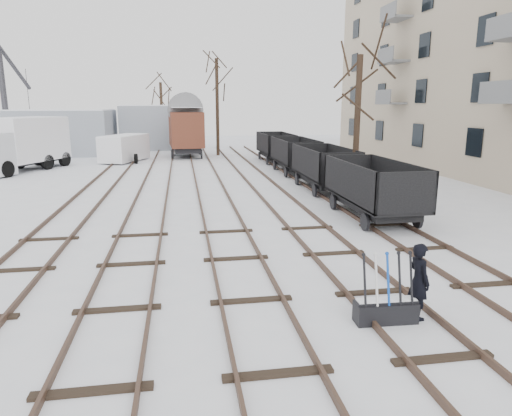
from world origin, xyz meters
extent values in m
plane|color=white|center=(0.00, 0.00, 0.00)|extent=(120.00, 120.00, 0.00)
cube|color=black|center=(-6.72, 14.00, 0.07)|extent=(0.07, 52.00, 0.15)
cube|color=black|center=(-5.28, 14.00, 0.07)|extent=(0.07, 52.00, 0.15)
cube|color=black|center=(-6.00, 2.00, 0.03)|extent=(1.90, 0.20, 0.08)
cube|color=black|center=(-3.72, 14.00, 0.07)|extent=(0.07, 52.00, 0.15)
cube|color=black|center=(-2.28, 14.00, 0.07)|extent=(0.07, 52.00, 0.15)
cube|color=black|center=(-3.00, 2.00, 0.03)|extent=(1.90, 0.20, 0.08)
cube|color=black|center=(-0.72, 14.00, 0.07)|extent=(0.07, 52.00, 0.15)
cube|color=black|center=(0.72, 14.00, 0.07)|extent=(0.07, 52.00, 0.15)
cube|color=black|center=(0.00, 2.00, 0.03)|extent=(1.90, 0.20, 0.08)
cube|color=black|center=(2.28, 14.00, 0.07)|extent=(0.07, 52.00, 0.15)
cube|color=black|center=(3.72, 14.00, 0.07)|extent=(0.07, 52.00, 0.15)
cube|color=black|center=(3.00, 2.00, 0.03)|extent=(1.90, 0.20, 0.08)
cube|color=black|center=(5.28, 14.00, 0.07)|extent=(0.07, 52.00, 0.15)
cube|color=black|center=(6.72, 14.00, 0.07)|extent=(0.07, 52.00, 0.15)
cube|color=black|center=(6.00, 2.00, 0.03)|extent=(1.90, 0.20, 0.08)
cube|color=#929AA5|center=(-13.00, 36.00, 2.00)|extent=(10.00, 8.00, 4.00)
cube|color=white|center=(-13.00, 36.00, 4.05)|extent=(9.80, 7.84, 0.10)
cube|color=#929AA5|center=(-4.00, 40.00, 2.20)|extent=(7.00, 6.00, 4.40)
cube|color=white|center=(-4.00, 40.00, 4.45)|extent=(6.86, 5.88, 0.10)
cube|color=black|center=(2.62, -1.46, 0.22)|extent=(1.31, 0.46, 0.44)
cube|color=black|center=(2.62, -1.46, 0.46)|extent=(1.31, 0.34, 0.06)
cube|color=white|center=(2.62, -1.46, 0.50)|extent=(1.26, 0.30, 0.03)
cylinder|color=black|center=(2.12, -1.44, 0.95)|extent=(0.06, 0.32, 1.08)
cylinder|color=silver|center=(2.37, -1.45, 0.95)|extent=(0.06, 0.32, 1.08)
cylinder|color=#0D41AB|center=(2.62, -1.46, 0.95)|extent=(0.06, 0.32, 1.08)
cylinder|color=black|center=(2.87, -1.46, 0.95)|extent=(0.06, 0.32, 1.08)
cylinder|color=black|center=(3.12, -1.47, 0.95)|extent=(0.06, 0.32, 1.08)
imported|color=black|center=(3.37, -1.36, 0.83)|extent=(0.46, 0.65, 1.65)
cube|color=black|center=(6.00, 7.17, 0.60)|extent=(1.78, 4.90, 0.37)
cube|color=black|center=(6.00, 7.17, 0.79)|extent=(2.23, 5.57, 0.11)
cube|color=black|center=(4.93, 7.17, 1.53)|extent=(0.09, 5.57, 1.49)
cube|color=black|center=(7.07, 7.17, 1.53)|extent=(0.09, 5.57, 1.49)
cube|color=white|center=(6.00, 7.17, 0.88)|extent=(2.01, 5.35, 0.06)
cylinder|color=black|center=(4.98, 5.39, 0.33)|extent=(0.11, 0.65, 0.65)
cylinder|color=black|center=(7.02, 8.95, 0.33)|extent=(0.11, 0.65, 0.65)
cube|color=black|center=(6.00, 13.57, 0.60)|extent=(1.78, 4.90, 0.37)
cube|color=black|center=(6.00, 13.57, 0.79)|extent=(2.23, 5.57, 0.11)
cube|color=black|center=(4.93, 13.57, 1.53)|extent=(0.09, 5.57, 1.49)
cube|color=black|center=(7.07, 13.57, 1.53)|extent=(0.09, 5.57, 1.49)
cube|color=white|center=(6.00, 13.57, 0.88)|extent=(2.01, 5.35, 0.06)
cylinder|color=black|center=(4.98, 11.79, 0.33)|extent=(0.11, 0.65, 0.65)
cylinder|color=black|center=(7.02, 15.35, 0.33)|extent=(0.11, 0.65, 0.65)
cube|color=black|center=(6.00, 19.97, 0.60)|extent=(1.78, 4.90, 0.37)
cube|color=black|center=(6.00, 19.97, 0.79)|extent=(2.23, 5.57, 0.11)
cube|color=black|center=(4.93, 19.97, 1.53)|extent=(0.09, 5.57, 1.49)
cube|color=black|center=(7.07, 19.97, 1.53)|extent=(0.09, 5.57, 1.49)
cube|color=white|center=(6.00, 19.97, 0.88)|extent=(2.01, 5.35, 0.06)
cylinder|color=black|center=(4.98, 18.19, 0.33)|extent=(0.11, 0.65, 0.65)
cylinder|color=black|center=(7.02, 21.75, 0.33)|extent=(0.11, 0.65, 0.65)
cube|color=black|center=(6.00, 26.37, 0.60)|extent=(1.78, 4.90, 0.37)
cube|color=black|center=(6.00, 26.37, 0.79)|extent=(2.23, 5.57, 0.11)
cube|color=black|center=(4.93, 26.37, 1.53)|extent=(0.09, 5.57, 1.49)
cube|color=black|center=(7.07, 26.37, 1.53)|extent=(0.09, 5.57, 1.49)
cube|color=white|center=(6.00, 26.37, 0.88)|extent=(2.01, 5.35, 0.06)
cylinder|color=black|center=(4.98, 24.59, 0.33)|extent=(0.11, 0.65, 0.65)
cylinder|color=black|center=(7.02, 28.15, 0.33)|extent=(0.11, 0.65, 0.65)
cube|color=black|center=(-1.05, 31.17, 0.73)|extent=(2.47, 5.09, 0.45)
cube|color=#532519|center=(-1.05, 31.17, 2.43)|extent=(3.05, 5.80, 2.93)
cube|color=white|center=(-1.05, 31.17, 4.29)|extent=(2.77, 5.50, 0.05)
cylinder|color=black|center=(-2.29, 29.36, 0.39)|extent=(0.14, 0.79, 0.79)
cylinder|color=black|center=(0.19, 32.97, 0.39)|extent=(0.14, 0.79, 0.79)
cube|color=black|center=(-12.39, 23.93, 0.58)|extent=(4.35, 7.92, 0.32)
cube|color=silver|center=(-12.39, 20.96, 1.43)|extent=(3.18, 2.96, 2.66)
cube|color=white|center=(-12.39, 24.78, 2.12)|extent=(4.61, 6.12, 2.97)
cube|color=white|center=(-12.39, 24.78, 3.63)|extent=(4.52, 6.00, 0.04)
cylinder|color=black|center=(-11.22, 26.91, 0.53)|extent=(0.32, 1.06, 1.06)
cube|color=white|center=(-6.01, 28.40, 1.10)|extent=(3.74, 5.29, 1.99)
cube|color=white|center=(-6.01, 28.40, 2.12)|extent=(3.64, 5.16, 0.04)
cylinder|color=black|center=(-7.00, 26.86, 0.39)|extent=(0.24, 0.77, 0.77)
cylinder|color=black|center=(-5.02, 29.95, 0.39)|extent=(0.24, 0.77, 0.77)
cube|color=#313036|center=(-16.11, 32.67, 0.44)|extent=(2.26, 2.26, 0.88)
cylinder|color=#313036|center=(-16.11, 32.67, 4.40)|extent=(0.48, 0.48, 8.80)
cylinder|color=#313036|center=(-16.11, 34.65, 7.92)|extent=(1.19, 5.58, 4.05)
cylinder|color=black|center=(-16.11, 36.96, 5.28)|extent=(0.04, 0.04, 4.95)
cylinder|color=black|center=(7.08, 11.93, 3.41)|extent=(0.30, 0.30, 6.82)
cylinder|color=black|center=(-3.42, 40.61, 3.41)|extent=(0.30, 0.30, 6.82)
cylinder|color=black|center=(1.82, 32.06, 4.24)|extent=(0.30, 0.30, 8.49)
camera|label=1|loc=(-1.47, -9.72, 4.44)|focal=32.00mm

